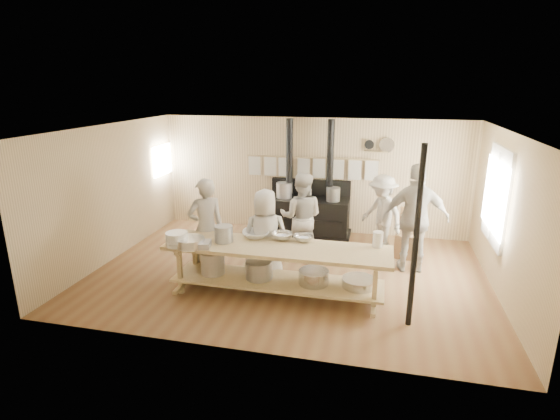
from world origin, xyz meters
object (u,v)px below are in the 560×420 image
at_px(roasting_pan, 197,244).
at_px(cook_right, 416,219).
at_px(stove, 308,213).
at_px(cook_far_left, 206,228).
at_px(prep_table, 276,265).
at_px(cook_center, 265,236).
at_px(cook_by_window, 382,213).
at_px(cook_left, 301,217).
at_px(chair, 408,243).

bearing_deg(roasting_pan, cook_right, 28.61).
distance_m(stove, cook_far_left, 2.90).
distance_m(prep_table, cook_center, 0.67).
xyz_separation_m(prep_table, cook_far_left, (-1.39, 0.50, 0.37)).
bearing_deg(cook_far_left, roasting_pan, 63.53).
relative_size(prep_table, roasting_pan, 8.59).
xyz_separation_m(prep_table, roasting_pan, (-1.20, -0.33, 0.38)).
relative_size(stove, cook_far_left, 1.46).
xyz_separation_m(stove, cook_far_left, (-1.39, -2.52, 0.37)).
bearing_deg(cook_by_window, stove, -155.81).
xyz_separation_m(cook_far_left, cook_center, (1.08, 0.02, -0.07)).
height_order(cook_center, cook_by_window, cook_center).
bearing_deg(prep_table, stove, 89.96).
distance_m(cook_far_left, roasting_pan, 0.85).
relative_size(stove, roasting_pan, 6.20).
relative_size(cook_left, chair, 1.81).
distance_m(prep_table, roasting_pan, 1.30).
height_order(stove, cook_far_left, stove).
bearing_deg(stove, cook_far_left, -118.96).
xyz_separation_m(cook_center, roasting_pan, (-0.89, -0.84, 0.08)).
distance_m(cook_far_left, cook_left, 1.84).
height_order(cook_by_window, roasting_pan, cook_by_window).
distance_m(cook_center, cook_right, 2.72).
xyz_separation_m(stove, cook_center, (-0.32, -2.50, 0.29)).
xyz_separation_m(cook_center, cook_right, (2.51, 1.01, 0.18)).
bearing_deg(stove, roasting_pan, -109.81).
bearing_deg(cook_by_window, chair, 24.32).
xyz_separation_m(prep_table, cook_right, (2.20, 1.52, 0.48)).
xyz_separation_m(cook_far_left, cook_right, (3.59, 1.03, 0.11)).
distance_m(cook_center, cook_by_window, 2.71).
relative_size(cook_left, cook_right, 0.87).
bearing_deg(cook_far_left, cook_left, 175.92).
height_order(cook_left, cook_by_window, cook_left).
bearing_deg(cook_far_left, prep_table, 121.03).
distance_m(cook_left, cook_by_window, 1.73).
height_order(prep_table, chair, chair).
bearing_deg(chair, cook_left, -149.63).
height_order(stove, roasting_pan, stove).
relative_size(stove, cook_by_window, 1.63).
bearing_deg(prep_table, cook_by_window, 56.20).
distance_m(prep_table, cook_far_left, 1.52).
distance_m(prep_table, cook_by_window, 2.91).
bearing_deg(cook_center, roasting_pan, 25.15).
xyz_separation_m(cook_left, roasting_pan, (-1.32, -1.89, 0.03)).
distance_m(prep_table, cook_left, 1.60).
distance_m(cook_left, cook_right, 2.09).
relative_size(prep_table, cook_by_window, 2.26).
distance_m(cook_center, chair, 3.04).
bearing_deg(prep_table, chair, 45.70).
bearing_deg(stove, cook_by_window, -20.66).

